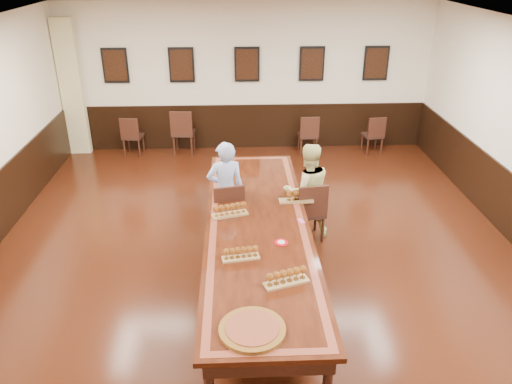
{
  "coord_description": "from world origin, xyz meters",
  "views": [
    {
      "loc": [
        -0.28,
        -5.87,
        4.08
      ],
      "look_at": [
        0.0,
        0.5,
        1.0
      ],
      "focal_mm": 35.0,
      "sensor_mm": 36.0,
      "label": 1
    }
  ],
  "objects_px": {
    "chair_man": "(227,210)",
    "spare_chair_c": "(308,134)",
    "spare_chair_a": "(133,135)",
    "person_woman": "(307,191)",
    "chair_woman": "(308,210)",
    "person_man": "(226,190)",
    "carved_platter": "(252,329)",
    "spare_chair_b": "(183,131)",
    "spare_chair_d": "(373,134)",
    "conference_table": "(258,234)"
  },
  "relations": [
    {
      "from": "chair_man",
      "to": "spare_chair_c",
      "type": "distance_m",
      "value": 4.05
    },
    {
      "from": "spare_chair_a",
      "to": "spare_chair_c",
      "type": "height_order",
      "value": "spare_chair_c"
    },
    {
      "from": "chair_man",
      "to": "spare_chair_c",
      "type": "bearing_deg",
      "value": -126.26
    },
    {
      "from": "chair_man",
      "to": "person_woman",
      "type": "bearing_deg",
      "value": 172.8
    },
    {
      "from": "chair_man",
      "to": "spare_chair_a",
      "type": "bearing_deg",
      "value": -71.1
    },
    {
      "from": "chair_woman",
      "to": "person_man",
      "type": "height_order",
      "value": "person_man"
    },
    {
      "from": "carved_platter",
      "to": "spare_chair_b",
      "type": "bearing_deg",
      "value": 100.65
    },
    {
      "from": "person_man",
      "to": "person_woman",
      "type": "bearing_deg",
      "value": 168.05
    },
    {
      "from": "person_woman",
      "to": "carved_platter",
      "type": "xyz_separation_m",
      "value": [
        -0.96,
        -3.1,
        0.01
      ]
    },
    {
      "from": "spare_chair_d",
      "to": "person_woman",
      "type": "xyz_separation_m",
      "value": [
        -1.97,
        -3.54,
        0.34
      ]
    },
    {
      "from": "chair_woman",
      "to": "spare_chair_b",
      "type": "relative_size",
      "value": 0.97
    },
    {
      "from": "conference_table",
      "to": "carved_platter",
      "type": "bearing_deg",
      "value": -94.1
    },
    {
      "from": "spare_chair_a",
      "to": "spare_chair_c",
      "type": "bearing_deg",
      "value": -175.23
    },
    {
      "from": "conference_table",
      "to": "carved_platter",
      "type": "relative_size",
      "value": 7.09
    },
    {
      "from": "spare_chair_d",
      "to": "conference_table",
      "type": "distance_m",
      "value": 5.33
    },
    {
      "from": "spare_chair_a",
      "to": "person_man",
      "type": "distance_m",
      "value": 4.22
    },
    {
      "from": "chair_woman",
      "to": "spare_chair_c",
      "type": "xyz_separation_m",
      "value": [
        0.51,
        3.68,
        -0.05
      ]
    },
    {
      "from": "spare_chair_b",
      "to": "conference_table",
      "type": "xyz_separation_m",
      "value": [
        1.43,
        -4.68,
        0.11
      ]
    },
    {
      "from": "spare_chair_a",
      "to": "person_man",
      "type": "height_order",
      "value": "person_man"
    },
    {
      "from": "spare_chair_b",
      "to": "carved_platter",
      "type": "xyz_separation_m",
      "value": [
        1.27,
        -6.78,
        0.27
      ]
    },
    {
      "from": "chair_man",
      "to": "carved_platter",
      "type": "height_order",
      "value": "chair_man"
    },
    {
      "from": "chair_woman",
      "to": "conference_table",
      "type": "relative_size",
      "value": 0.2
    },
    {
      "from": "person_man",
      "to": "person_woman",
      "type": "distance_m",
      "value": 1.25
    },
    {
      "from": "chair_woman",
      "to": "conference_table",
      "type": "xyz_separation_m",
      "value": [
        -0.83,
        -0.89,
        0.12
      ]
    },
    {
      "from": "conference_table",
      "to": "spare_chair_d",
      "type": "bearing_deg",
      "value": 58.56
    },
    {
      "from": "spare_chair_b",
      "to": "spare_chair_c",
      "type": "distance_m",
      "value": 2.76
    },
    {
      "from": "chair_man",
      "to": "spare_chair_c",
      "type": "relative_size",
      "value": 1.12
    },
    {
      "from": "spare_chair_d",
      "to": "person_woman",
      "type": "height_order",
      "value": "person_woman"
    },
    {
      "from": "chair_woman",
      "to": "person_man",
      "type": "distance_m",
      "value": 1.31
    },
    {
      "from": "conference_table",
      "to": "carved_platter",
      "type": "xyz_separation_m",
      "value": [
        -0.15,
        -2.1,
        0.16
      ]
    },
    {
      "from": "chair_man",
      "to": "person_woman",
      "type": "relative_size",
      "value": 0.64
    },
    {
      "from": "chair_man",
      "to": "person_man",
      "type": "relative_size",
      "value": 0.63
    },
    {
      "from": "chair_woman",
      "to": "spare_chair_c",
      "type": "height_order",
      "value": "chair_woman"
    },
    {
      "from": "chair_man",
      "to": "chair_woman",
      "type": "height_order",
      "value": "chair_man"
    },
    {
      "from": "person_man",
      "to": "conference_table",
      "type": "xyz_separation_m",
      "value": [
        0.44,
        -1.03,
        -0.17
      ]
    },
    {
      "from": "spare_chair_d",
      "to": "conference_table",
      "type": "relative_size",
      "value": 0.17
    },
    {
      "from": "spare_chair_c",
      "to": "spare_chair_d",
      "type": "bearing_deg",
      "value": 178.13
    },
    {
      "from": "person_man",
      "to": "carved_platter",
      "type": "xyz_separation_m",
      "value": [
        0.29,
        -3.13,
        -0.01
      ]
    },
    {
      "from": "spare_chair_b",
      "to": "spare_chair_a",
      "type": "bearing_deg",
      "value": 3.96
    },
    {
      "from": "conference_table",
      "to": "spare_chair_c",
      "type": "bearing_deg",
      "value": 73.74
    },
    {
      "from": "spare_chair_c",
      "to": "person_woman",
      "type": "distance_m",
      "value": 3.63
    },
    {
      "from": "conference_table",
      "to": "spare_chair_a",
      "type": "bearing_deg",
      "value": 118.52
    },
    {
      "from": "spare_chair_a",
      "to": "spare_chair_b",
      "type": "distance_m",
      "value": 1.12
    },
    {
      "from": "spare_chair_b",
      "to": "conference_table",
      "type": "distance_m",
      "value": 4.89
    },
    {
      "from": "chair_man",
      "to": "carved_platter",
      "type": "distance_m",
      "value": 3.05
    },
    {
      "from": "chair_man",
      "to": "person_man",
      "type": "bearing_deg",
      "value": -90.0
    },
    {
      "from": "chair_man",
      "to": "conference_table",
      "type": "height_order",
      "value": "chair_man"
    },
    {
      "from": "spare_chair_b",
      "to": "person_woman",
      "type": "xyz_separation_m",
      "value": [
        2.24,
        -3.68,
        0.26
      ]
    },
    {
      "from": "carved_platter",
      "to": "spare_chair_d",
      "type": "bearing_deg",
      "value": 66.22
    },
    {
      "from": "conference_table",
      "to": "carved_platter",
      "type": "distance_m",
      "value": 2.11
    }
  ]
}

